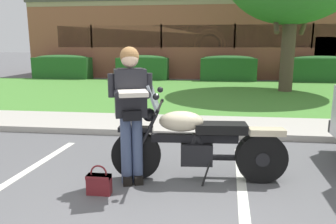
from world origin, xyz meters
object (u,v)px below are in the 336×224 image
at_px(handbag, 99,182).
at_px(hedge_center_left, 143,67).
at_px(hedge_left, 62,67).
at_px(hedge_center_right, 228,68).
at_px(motorcycle, 205,144).
at_px(rider_person, 131,105).
at_px(hedge_right, 319,69).
at_px(brick_building, 229,39).

height_order(handbag, hedge_center_left, hedge_center_left).
bearing_deg(hedge_left, hedge_center_right, 0.00).
relative_size(motorcycle, hedge_left, 0.78).
bearing_deg(handbag, hedge_left, 116.23).
bearing_deg(hedge_center_right, rider_person, -98.62).
height_order(hedge_center_right, hedge_right, same).
distance_m(rider_person, handbag, 0.99).
bearing_deg(hedge_center_left, hedge_right, -0.00).
relative_size(handbag, hedge_center_left, 0.14).
distance_m(motorcycle, hedge_left, 13.96).
height_order(rider_person, hedge_center_left, rider_person).
bearing_deg(hedge_center_right, hedge_left, 180.00).
relative_size(motorcycle, brick_building, 0.10).
bearing_deg(rider_person, motorcycle, 12.49).
relative_size(hedge_center_left, brick_building, 0.11).
xyz_separation_m(handbag, hedge_center_left, (-2.00, 12.45, 0.51)).
bearing_deg(hedge_center_left, brick_building, 51.55).
distance_m(hedge_center_right, brick_building, 5.81).
distance_m(hedge_left, hedge_center_left, 4.14).
bearing_deg(motorcycle, brick_building, 85.89).
distance_m(motorcycle, hedge_center_left, 12.30).
relative_size(hedge_center_left, hedge_center_right, 0.96).
bearing_deg(hedge_right, hedge_center_right, 180.00).
bearing_deg(hedge_center_right, motorcycle, -94.47).
xyz_separation_m(motorcycle, hedge_left, (-7.34, 11.87, 0.16)).
relative_size(hedge_center_right, hedge_right, 0.95).
bearing_deg(hedge_right, hedge_center_left, 180.00).
xyz_separation_m(hedge_left, hedge_center_left, (4.14, 0.00, 0.00)).
relative_size(handbag, brick_building, 0.02).
bearing_deg(brick_building, handbag, -97.78).
bearing_deg(handbag, hedge_right, 63.24).
xyz_separation_m(hedge_center_right, brick_building, (0.33, 5.62, 1.41)).
bearing_deg(handbag, brick_building, 82.22).
height_order(hedge_left, hedge_right, same).
bearing_deg(brick_building, hedge_left, -146.82).
bearing_deg(hedge_center_left, motorcycle, -74.88).
distance_m(hedge_left, hedge_right, 12.41).
xyz_separation_m(hedge_center_left, hedge_center_right, (4.14, 0.00, -0.00)).
bearing_deg(handbag, hedge_center_left, 99.11).
height_order(motorcycle, hedge_right, motorcycle).
relative_size(motorcycle, hedge_center_left, 0.90).
xyz_separation_m(handbag, hedge_left, (-6.13, 12.45, 0.51)).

